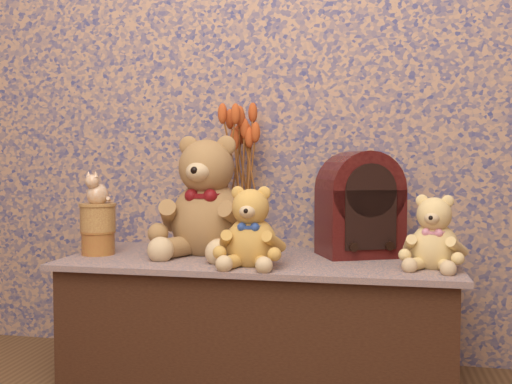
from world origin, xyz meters
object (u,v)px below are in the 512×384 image
teddy_large (208,191)px  teddy_small (435,229)px  cat_figurine (97,187)px  cathedral_radio (359,204)px  biscuit_tin_lower (98,243)px  ceramic_vase (240,226)px  teddy_medium (251,223)px

teddy_large → teddy_small: size_ratio=1.85×
teddy_small → cat_figurine: (-1.20, 0.03, 0.12)m
cathedral_radio → teddy_large: bearing=162.1°
teddy_small → biscuit_tin_lower: size_ratio=2.11×
ceramic_vase → biscuit_tin_lower: bearing=-158.4°
cathedral_radio → biscuit_tin_lower: size_ratio=3.17×
cat_figurine → cathedral_radio: bearing=20.0°
ceramic_vase → biscuit_tin_lower: (-0.50, -0.20, -0.05)m
teddy_large → cat_figurine: size_ratio=3.81×
teddy_small → biscuit_tin_lower: (-1.20, 0.03, -0.08)m
biscuit_tin_lower → cat_figurine: cat_figurine is taller
teddy_medium → teddy_small: teddy_medium is taller
teddy_small → biscuit_tin_lower: bearing=-167.3°
teddy_medium → cat_figurine: bearing=169.6°
ceramic_vase → biscuit_tin_lower: ceramic_vase is taller
teddy_small → ceramic_vase: teddy_small is taller
teddy_small → ceramic_vase: bearing=176.1°
teddy_large → biscuit_tin_lower: size_ratio=3.91×
teddy_medium → biscuit_tin_lower: bearing=169.6°
teddy_large → biscuit_tin_lower: teddy_large is taller
teddy_small → biscuit_tin_lower: 1.21m
teddy_large → ceramic_vase: 0.20m
ceramic_vase → teddy_small: bearing=-18.1°
teddy_large → biscuit_tin_lower: 0.45m
cathedral_radio → biscuit_tin_lower: cathedral_radio is taller
ceramic_vase → teddy_large: bearing=-137.5°
teddy_small → ceramic_vase: size_ratio=1.35×
biscuit_tin_lower → teddy_small: bearing=-1.6°
teddy_large → cathedral_radio: teddy_large is taller
teddy_medium → teddy_small: 0.60m
biscuit_tin_lower → cat_figurine: (0.00, 0.00, 0.21)m
ceramic_vase → cat_figurine: bearing=-158.4°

